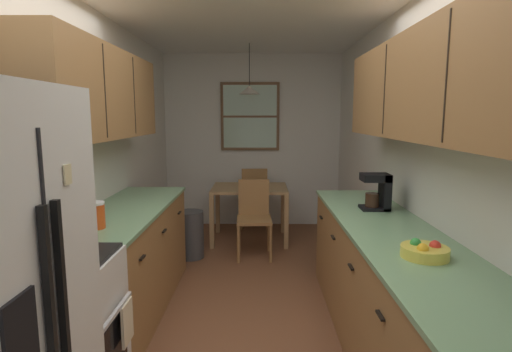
# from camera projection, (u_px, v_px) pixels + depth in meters

# --- Properties ---
(ground_plane) EXTENTS (12.00, 12.00, 0.00)m
(ground_plane) POSITION_uv_depth(u_px,v_px,m) (248.00, 300.00, 3.64)
(ground_plane) COLOR brown
(wall_left) EXTENTS (0.10, 9.00, 2.55)m
(wall_left) POSITION_uv_depth(u_px,v_px,m) (90.00, 160.00, 3.46)
(wall_left) COLOR silver
(wall_left) RESTS_ON ground
(wall_right) EXTENTS (0.10, 9.00, 2.55)m
(wall_right) POSITION_uv_depth(u_px,v_px,m) (405.00, 160.00, 3.44)
(wall_right) COLOR silver
(wall_right) RESTS_ON ground
(wall_back) EXTENTS (4.40, 0.10, 2.55)m
(wall_back) POSITION_uv_depth(u_px,v_px,m) (253.00, 141.00, 6.07)
(wall_back) COLOR silver
(wall_back) RESTS_ON ground
(stove_range) EXTENTS (0.66, 0.66, 1.10)m
(stove_range) POSITION_uv_depth(u_px,v_px,m) (50.00, 343.00, 2.12)
(stove_range) COLOR white
(stove_range) RESTS_ON ground
(microwave_over_range) EXTENTS (0.39, 0.58, 0.34)m
(microwave_over_range) POSITION_uv_depth(u_px,v_px,m) (8.00, 122.00, 1.95)
(microwave_over_range) COLOR black
(counter_left) EXTENTS (0.64, 1.94, 0.90)m
(counter_left) POSITION_uv_depth(u_px,v_px,m) (129.00, 259.00, 3.40)
(counter_left) COLOR olive
(counter_left) RESTS_ON ground
(upper_cabinets_left) EXTENTS (0.33, 2.02, 0.70)m
(upper_cabinets_left) POSITION_uv_depth(u_px,v_px,m) (101.00, 94.00, 3.15)
(upper_cabinets_left) COLOR olive
(counter_right) EXTENTS (0.64, 3.17, 0.90)m
(counter_right) POSITION_uv_depth(u_px,v_px,m) (398.00, 304.00, 2.60)
(counter_right) COLOR olive
(counter_right) RESTS_ON ground
(upper_cabinets_right) EXTENTS (0.33, 2.85, 0.66)m
(upper_cabinets_right) POSITION_uv_depth(u_px,v_px,m) (437.00, 85.00, 2.34)
(upper_cabinets_right) COLOR olive
(dining_table) EXTENTS (0.98, 0.77, 0.72)m
(dining_table) POSITION_uv_depth(u_px,v_px,m) (250.00, 195.00, 5.33)
(dining_table) COLOR #A87F51
(dining_table) RESTS_ON ground
(dining_chair_near) EXTENTS (0.42, 0.42, 0.90)m
(dining_chair_near) POSITION_uv_depth(u_px,v_px,m) (254.00, 214.00, 4.76)
(dining_chair_near) COLOR olive
(dining_chair_near) RESTS_ON ground
(dining_chair_far) EXTENTS (0.42, 0.42, 0.90)m
(dining_chair_far) POSITION_uv_depth(u_px,v_px,m) (254.00, 195.00, 5.93)
(dining_chair_far) COLOR olive
(dining_chair_far) RESTS_ON ground
(pendant_light) EXTENTS (0.27, 0.27, 0.63)m
(pendant_light) POSITION_uv_depth(u_px,v_px,m) (249.00, 90.00, 5.12)
(pendant_light) COLOR black
(back_window) EXTENTS (0.86, 0.05, 0.99)m
(back_window) POSITION_uv_depth(u_px,v_px,m) (250.00, 117.00, 5.94)
(back_window) COLOR brown
(trash_bin) EXTENTS (0.31, 0.31, 0.55)m
(trash_bin) POSITION_uv_depth(u_px,v_px,m) (191.00, 234.00, 4.71)
(trash_bin) COLOR #3F3F42
(trash_bin) RESTS_ON ground
(storage_canister) EXTENTS (0.13, 0.13, 0.18)m
(storage_canister) POSITION_uv_depth(u_px,v_px,m) (95.00, 215.00, 2.71)
(storage_canister) COLOR #D84C19
(storage_canister) RESTS_ON counter_left
(dish_towel) EXTENTS (0.02, 0.16, 0.24)m
(dish_towel) POSITION_uv_depth(u_px,v_px,m) (127.00, 322.00, 2.27)
(dish_towel) COLOR beige
(coffee_maker) EXTENTS (0.22, 0.18, 0.29)m
(coffee_maker) POSITION_uv_depth(u_px,v_px,m) (379.00, 191.00, 3.25)
(coffee_maker) COLOR black
(coffee_maker) RESTS_ON counter_right
(fruit_bowl) EXTENTS (0.25, 0.25, 0.09)m
(fruit_bowl) POSITION_uv_depth(u_px,v_px,m) (425.00, 251.00, 2.16)
(fruit_bowl) COLOR #E5D14C
(fruit_bowl) RESTS_ON counter_right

